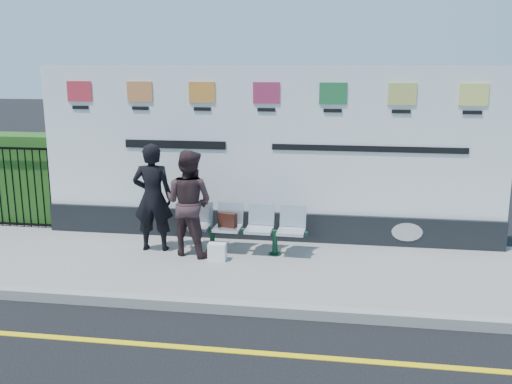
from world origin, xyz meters
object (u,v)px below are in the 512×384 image
billboard (267,166)px  woman_left (153,197)px  woman_right (189,203)px  bench (243,240)px

billboard → woman_left: 2.01m
woman_left → woman_right: 0.65m
woman_left → woman_right: bearing=164.2°
woman_right → woman_left: bearing=6.8°
bench → woman_left: woman_left is taller
billboard → woman_right: (-1.12, -1.01, -0.45)m
billboard → bench: (-0.27, -0.84, -1.09)m
woman_left → woman_right: woman_left is taller
billboard → bench: size_ratio=4.01×
billboard → woman_right: 1.57m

